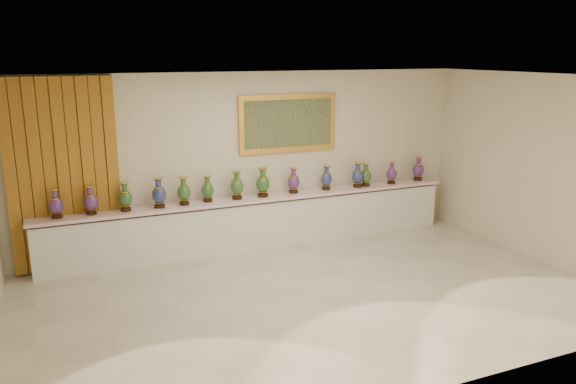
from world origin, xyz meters
name	(u,v)px	position (x,y,z in m)	size (l,w,h in m)	color
ground	(312,297)	(0.00, 0.00, 0.00)	(8.00, 8.00, 0.00)	beige
room	(104,166)	(-2.44, 2.44, 1.60)	(8.00, 8.00, 8.00)	beige
counter	(257,223)	(0.00, 2.27, 0.44)	(7.28, 0.48, 0.90)	white
vase_0	(56,205)	(-3.18, 2.23, 1.10)	(0.27, 0.27, 0.45)	black
vase_1	(91,202)	(-2.69, 2.24, 1.10)	(0.21, 0.21, 0.45)	black
vase_2	(125,198)	(-2.18, 2.23, 1.10)	(0.22, 0.22, 0.46)	black
vase_3	(159,194)	(-1.66, 2.21, 1.12)	(0.30, 0.30, 0.49)	black
vase_4	(184,192)	(-1.25, 2.24, 1.11)	(0.24, 0.24, 0.46)	black
vase_5	(208,190)	(-0.85, 2.29, 1.10)	(0.26, 0.26, 0.44)	black
vase_6	(237,186)	(-0.35, 2.25, 1.12)	(0.27, 0.27, 0.49)	black
vase_7	(263,184)	(0.11, 2.23, 1.13)	(0.31, 0.31, 0.51)	black
vase_8	(294,182)	(0.69, 2.26, 1.10)	(0.22, 0.22, 0.46)	black
vase_9	(326,179)	(1.34, 2.26, 1.10)	(0.26, 0.26, 0.44)	black
vase_10	(358,176)	(1.95, 2.21, 1.10)	(0.23, 0.23, 0.46)	black
vase_11	(366,176)	(2.14, 2.22, 1.09)	(0.22, 0.22, 0.43)	black
vase_12	(391,174)	(2.68, 2.21, 1.09)	(0.24, 0.24, 0.42)	black
vase_13	(418,170)	(3.31, 2.25, 1.11)	(0.25, 0.25, 0.47)	black
label_card	(159,209)	(-1.69, 2.13, 0.90)	(0.10, 0.06, 0.00)	white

